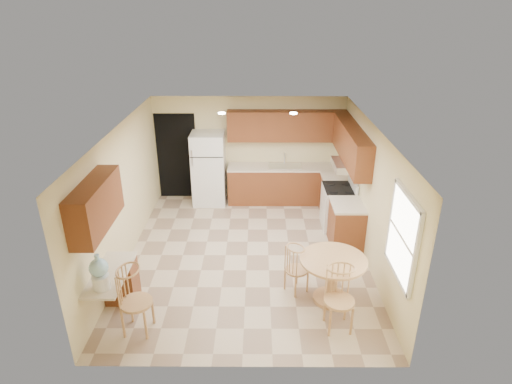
{
  "coord_description": "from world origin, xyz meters",
  "views": [
    {
      "loc": [
        0.21,
        -7.02,
        4.5
      ],
      "look_at": [
        0.17,
        0.3,
        1.21
      ],
      "focal_mm": 30.0,
      "sensor_mm": 36.0,
      "label": 1
    }
  ],
  "objects_px": {
    "stove": "(338,207)",
    "chair_table_b": "(341,298)",
    "chair_table_a": "(297,267)",
    "water_crock": "(100,273)",
    "chair_desk": "(133,299)",
    "refrigerator": "(209,169)",
    "dining_table": "(332,273)"
  },
  "relations": [
    {
      "from": "chair_desk",
      "to": "chair_table_a",
      "type": "bearing_deg",
      "value": 117.37
    },
    {
      "from": "refrigerator",
      "to": "dining_table",
      "type": "bearing_deg",
      "value": -57.79
    },
    {
      "from": "chair_table_b",
      "to": "stove",
      "type": "bearing_deg",
      "value": -104.39
    },
    {
      "from": "stove",
      "to": "water_crock",
      "type": "bearing_deg",
      "value": -140.48
    },
    {
      "from": "chair_desk",
      "to": "water_crock",
      "type": "bearing_deg",
      "value": -96.72
    },
    {
      "from": "stove",
      "to": "chair_desk",
      "type": "relative_size",
      "value": 1.03
    },
    {
      "from": "dining_table",
      "to": "chair_desk",
      "type": "xyz_separation_m",
      "value": [
        -2.95,
        -0.82,
        0.13
      ]
    },
    {
      "from": "stove",
      "to": "chair_table_a",
      "type": "relative_size",
      "value": 1.28
    },
    {
      "from": "chair_table_a",
      "to": "refrigerator",
      "type": "bearing_deg",
      "value": 170.45
    },
    {
      "from": "dining_table",
      "to": "water_crock",
      "type": "bearing_deg",
      "value": -167.92
    },
    {
      "from": "chair_desk",
      "to": "dining_table",
      "type": "bearing_deg",
      "value": 110.55
    },
    {
      "from": "refrigerator",
      "to": "chair_desk",
      "type": "distance_m",
      "value": 4.6
    },
    {
      "from": "refrigerator",
      "to": "water_crock",
      "type": "distance_m",
      "value": 4.58
    },
    {
      "from": "refrigerator",
      "to": "chair_desk",
      "type": "bearing_deg",
      "value": -97.51
    },
    {
      "from": "dining_table",
      "to": "chair_desk",
      "type": "relative_size",
      "value": 1.0
    },
    {
      "from": "water_crock",
      "to": "chair_table_b",
      "type": "bearing_deg",
      "value": -0.34
    },
    {
      "from": "dining_table",
      "to": "chair_table_b",
      "type": "bearing_deg",
      "value": -90.0
    },
    {
      "from": "chair_table_b",
      "to": "chair_desk",
      "type": "distance_m",
      "value": 2.95
    },
    {
      "from": "stove",
      "to": "dining_table",
      "type": "height_order",
      "value": "stove"
    },
    {
      "from": "stove",
      "to": "chair_table_b",
      "type": "height_order",
      "value": "stove"
    },
    {
      "from": "water_crock",
      "to": "refrigerator",
      "type": "bearing_deg",
      "value": 76.75
    },
    {
      "from": "chair_table_b",
      "to": "chair_desk",
      "type": "relative_size",
      "value": 0.97
    },
    {
      "from": "stove",
      "to": "chair_table_b",
      "type": "distance_m",
      "value": 3.3
    },
    {
      "from": "chair_table_a",
      "to": "water_crock",
      "type": "relative_size",
      "value": 1.55
    },
    {
      "from": "chair_table_a",
      "to": "water_crock",
      "type": "distance_m",
      "value": 3.03
    },
    {
      "from": "water_crock",
      "to": "stove",
      "type": "bearing_deg",
      "value": 39.52
    },
    {
      "from": "stove",
      "to": "dining_table",
      "type": "distance_m",
      "value": 2.56
    },
    {
      "from": "refrigerator",
      "to": "dining_table",
      "type": "xyz_separation_m",
      "value": [
        2.35,
        -3.73,
        -0.35
      ]
    },
    {
      "from": "chair_table_b",
      "to": "water_crock",
      "type": "distance_m",
      "value": 3.42
    },
    {
      "from": "stove",
      "to": "chair_table_b",
      "type": "bearing_deg",
      "value": -99.15
    },
    {
      "from": "refrigerator",
      "to": "chair_table_b",
      "type": "relative_size",
      "value": 1.69
    },
    {
      "from": "refrigerator",
      "to": "stove",
      "type": "bearing_deg",
      "value": -22.99
    }
  ]
}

